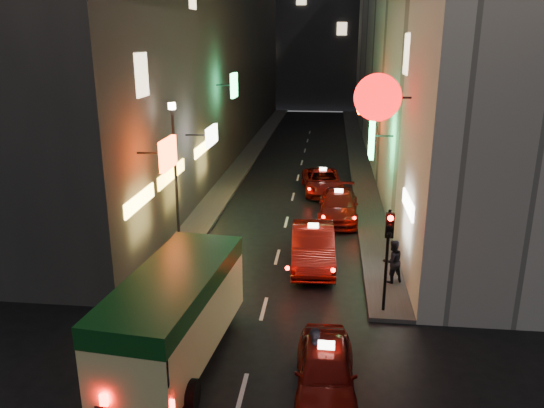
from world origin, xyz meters
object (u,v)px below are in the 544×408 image
(minibus, at_px, (175,306))
(taxi_near, at_px, (326,367))
(lamp_post, at_px, (175,168))
(pedestrian_crossing, at_px, (316,352))
(traffic_light, at_px, (388,240))

(minibus, bearing_deg, taxi_near, -13.56)
(lamp_post, bearing_deg, pedestrian_crossing, -53.78)
(taxi_near, relative_size, lamp_post, 0.78)
(pedestrian_crossing, bearing_deg, taxi_near, -143.51)
(taxi_near, distance_m, traffic_light, 5.00)
(minibus, relative_size, lamp_post, 1.04)
(pedestrian_crossing, xyz_separation_m, traffic_light, (2.12, 3.77, 1.79))
(traffic_light, relative_size, lamp_post, 0.56)
(lamp_post, bearing_deg, traffic_light, -28.91)
(pedestrian_crossing, height_order, lamp_post, lamp_post)
(minibus, height_order, pedestrian_crossing, minibus)
(pedestrian_crossing, distance_m, traffic_light, 4.68)
(taxi_near, xyz_separation_m, traffic_light, (1.87, 4.23, 1.92))
(pedestrian_crossing, relative_size, traffic_light, 0.51)
(traffic_light, bearing_deg, minibus, -152.06)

